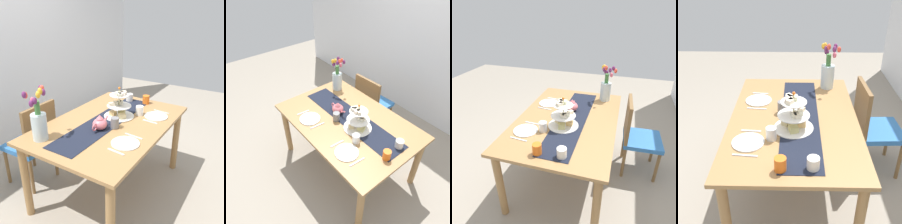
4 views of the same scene
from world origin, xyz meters
TOP-DOWN VIEW (x-y plane):
  - ground_plane at (0.00, 0.00)m, footprint 8.00×8.00m
  - dining_table at (0.00, 0.00)m, footprint 1.54×1.02m
  - chair_left at (-0.32, 0.74)m, footprint 0.44×0.44m
  - table_runner at (0.00, 0.05)m, footprint 1.36×0.29m
  - tiered_cake_stand at (0.16, -0.00)m, footprint 0.30×0.30m
  - teapot at (-0.18, 0.00)m, footprint 0.24×0.13m
  - tulip_vase at (-0.58, 0.32)m, footprint 0.18×0.18m
  - cream_jug at (0.61, 0.13)m, footprint 0.08×0.08m
  - dinner_plate_left at (-0.28, -0.32)m, footprint 0.23×0.23m
  - fork_left at (-0.43, -0.32)m, footprint 0.03×0.15m
  - knife_left at (-0.14, -0.32)m, footprint 0.03×0.17m
  - dinner_plate_right at (0.35, -0.32)m, footprint 0.23×0.23m
  - fork_right at (0.20, -0.32)m, footprint 0.03×0.15m
  - knife_right at (0.49, -0.32)m, footprint 0.03×0.17m
  - mug_grey at (-0.08, -0.10)m, footprint 0.08×0.08m
  - mug_white_text at (0.30, -0.16)m, footprint 0.08×0.08m
  - mug_orange at (0.63, -0.08)m, footprint 0.08×0.08m

SIDE VIEW (x-z plane):
  - ground_plane at x=0.00m, z-range 0.00..0.00m
  - chair_left at x=-0.32m, z-range 0.05..0.96m
  - dining_table at x=0.00m, z-range 0.28..1.04m
  - table_runner at x=0.00m, z-range 0.76..0.77m
  - fork_left at x=-0.43m, z-range 0.76..0.77m
  - knife_left at x=-0.14m, z-range 0.76..0.77m
  - fork_right at x=0.20m, z-range 0.76..0.77m
  - knife_right at x=0.49m, z-range 0.76..0.77m
  - dinner_plate_left at x=-0.28m, z-range 0.76..0.77m
  - dinner_plate_right at x=0.35m, z-range 0.76..0.77m
  - cream_jug at x=0.61m, z-range 0.76..0.85m
  - mug_white_text at x=0.30m, z-range 0.76..0.86m
  - mug_orange at x=0.63m, z-range 0.76..0.86m
  - mug_grey at x=-0.08m, z-range 0.77..0.86m
  - teapot at x=-0.18m, z-range 0.76..0.89m
  - tiered_cake_stand at x=0.16m, z-range 0.72..1.02m
  - tulip_vase at x=-0.58m, z-range 0.70..1.15m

